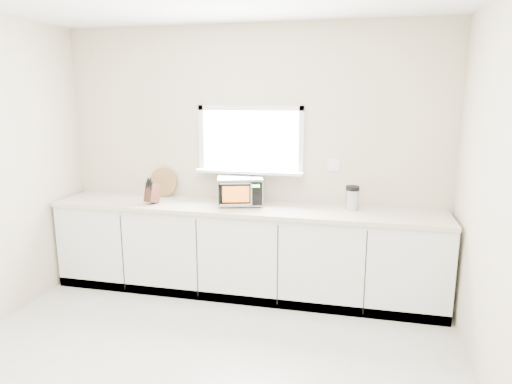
% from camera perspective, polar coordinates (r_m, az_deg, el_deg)
% --- Properties ---
extents(back_wall, '(4.00, 0.17, 2.70)m').
position_cam_1_polar(back_wall, '(4.74, -0.62, 4.29)').
color(back_wall, beige).
rests_on(back_wall, ground).
extents(cabinets, '(3.92, 0.60, 0.88)m').
position_cam_1_polar(cabinets, '(4.69, -1.47, -7.47)').
color(cabinets, white).
rests_on(cabinets, ground).
extents(countertop, '(3.92, 0.64, 0.04)m').
position_cam_1_polar(countertop, '(4.54, -1.53, -2.03)').
color(countertop, beige).
rests_on(countertop, cabinets).
extents(microwave, '(0.52, 0.45, 0.28)m').
position_cam_1_polar(microwave, '(4.58, -1.99, 0.24)').
color(microwave, black).
rests_on(microwave, countertop).
extents(knife_block, '(0.13, 0.20, 0.27)m').
position_cam_1_polar(knife_block, '(4.74, -12.83, -0.05)').
color(knife_block, '#442418').
rests_on(knife_block, countertop).
extents(cutting_board, '(0.31, 0.07, 0.31)m').
position_cam_1_polar(cutting_board, '(5.06, -11.51, 1.23)').
color(cutting_board, olive).
rests_on(cutting_board, countertop).
extents(coffee_grinder, '(0.16, 0.16, 0.24)m').
position_cam_1_polar(coffee_grinder, '(4.48, 11.94, -0.71)').
color(coffee_grinder, '#AFB2B7').
rests_on(coffee_grinder, countertop).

